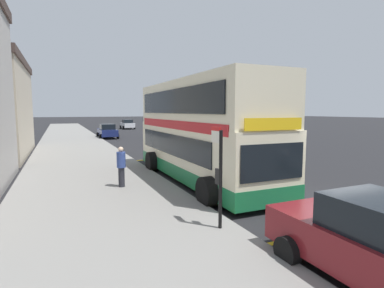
{
  "coord_description": "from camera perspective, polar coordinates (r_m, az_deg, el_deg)",
  "views": [
    {
      "loc": [
        -8.18,
        -7.11,
        3.1
      ],
      "look_at": [
        -2.44,
        5.93,
        1.54
      ],
      "focal_mm": 28.34,
      "sensor_mm": 36.0,
      "label": 1
    }
  ],
  "objects": [
    {
      "name": "ground_plane",
      "position": [
        40.08,
        -11.88,
        1.67
      ],
      "size": [
        260.0,
        260.0,
        0.0
      ],
      "primitive_type": "plane",
      "color": "black"
    },
    {
      "name": "pavement_near",
      "position": [
        39.25,
        -21.94,
        1.36
      ],
      "size": [
        6.0,
        76.0,
        0.14
      ],
      "primitive_type": "cube",
      "color": "gray",
      "rests_on": "ground"
    },
    {
      "name": "double_decker_bus",
      "position": [
        13.47,
        1.48,
        1.83
      ],
      "size": [
        3.29,
        10.15,
        4.4
      ],
      "color": "beige",
      "rests_on": "ground"
    },
    {
      "name": "bus_bay_markings",
      "position": [
        13.63,
        1.57,
        -6.87
      ],
      "size": [
        3.0,
        13.24,
        0.01
      ],
      "color": "gold",
      "rests_on": "ground"
    },
    {
      "name": "bus_stop_sign",
      "position": [
        7.66,
        5.12,
        -4.59
      ],
      "size": [
        0.09,
        0.51,
        2.56
      ],
      "color": "black",
      "rests_on": "pavement_near"
    },
    {
      "name": "parked_car_white_kerbside",
      "position": [
        53.61,
        -12.06,
        3.65
      ],
      "size": [
        2.09,
        4.2,
        1.62
      ],
      "rotation": [
        0.0,
        0.0,
        -0.04
      ],
      "color": "silver",
      "rests_on": "ground"
    },
    {
      "name": "parked_car_maroon_distant",
      "position": [
        6.39,
        32.48,
        -15.87
      ],
      "size": [
        2.09,
        4.2,
        1.62
      ],
      "rotation": [
        0.0,
        0.0,
        3.14
      ],
      "color": "maroon",
      "rests_on": "ground"
    },
    {
      "name": "parked_car_navy_ahead",
      "position": [
        35.81,
        -15.63,
        2.33
      ],
      "size": [
        2.09,
        4.2,
        1.62
      ],
      "rotation": [
        0.0,
        0.0,
        0.01
      ],
      "color": "navy",
      "rests_on": "ground"
    },
    {
      "name": "pedestrian_waiting_near_sign",
      "position": [
        12.14,
        -13.17,
        -3.92
      ],
      "size": [
        0.34,
        0.34,
        1.58
      ],
      "color": "#26262D",
      "rests_on": "pavement_near"
    }
  ]
}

